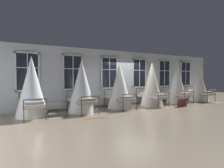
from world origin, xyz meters
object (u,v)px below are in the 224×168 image
cot_fifth (177,83)px  suitcase_dark (182,103)px  cot_third (120,86)px  cot_first (32,87)px  cot_second (82,87)px  cot_fourth (152,85)px  cot_sixth (199,84)px

cot_fifth → suitcase_dark: 1.93m
cot_third → cot_fifth: cot_fifth is taller
cot_first → cot_second: (2.17, -0.05, -0.02)m
cot_second → cot_fifth: cot_fifth is taller
cot_second → cot_third: cot_second is taller
cot_second → cot_fourth: size_ratio=0.99×
cot_second → cot_fourth: cot_fourth is taller
cot_second → cot_fifth: bearing=-90.8°
cot_fifth → cot_first: bearing=90.3°
cot_sixth → suitcase_dark: bearing=112.0°
cot_fourth → suitcase_dark: size_ratio=4.35×
cot_first → suitcase_dark: 7.75m
cot_sixth → suitcase_dark: size_ratio=4.29×
cot_fifth → cot_fourth: bearing=92.2°
cot_fourth → suitcase_dark: 1.93m
cot_second → cot_sixth: bearing=-91.3°
cot_first → cot_sixth: 10.70m
cot_fourth → cot_third: bearing=88.3°
cot_second → suitcase_dark: 5.64m
cot_second → cot_third: 2.13m
cot_first → cot_fifth: size_ratio=0.97×
cot_fourth → cot_fifth: (2.15, 0.07, 0.04)m
cot_third → suitcase_dark: (3.28, -1.30, -0.92)m
cot_fifth → cot_sixth: (2.10, -0.06, -0.05)m
cot_first → cot_fourth: 6.45m
cot_third → cot_fourth: 2.16m
cot_sixth → cot_fifth: bearing=88.9°
cot_first → cot_fifth: cot_fifth is taller
cot_second → suitcase_dark: bearing=-104.1°
cot_first → cot_second: bearing=-90.7°
cot_third → cot_second: bearing=91.4°
cot_third → cot_sixth: (6.40, -0.08, 0.05)m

